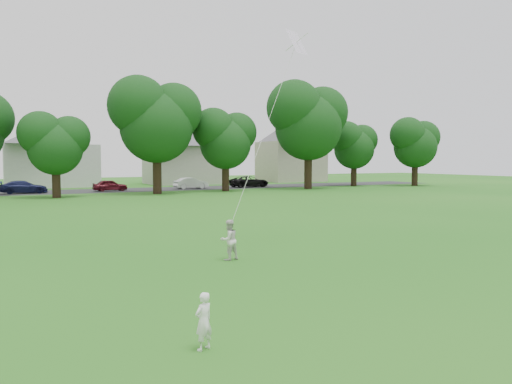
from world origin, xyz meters
TOP-DOWN VIEW (x-y plane):
  - ground at (0.00, 0.00)m, footprint 160.00×160.00m
  - street at (0.00, 42.00)m, footprint 90.00×7.00m
  - toddler at (-2.58, -1.83)m, footprint 0.41×0.35m
  - older_boy at (0.83, 4.69)m, footprint 0.71×0.61m
  - kite at (2.45, 5.33)m, footprint 2.19×1.09m
  - tree_row at (1.35, 35.57)m, footprint 80.64×8.83m
  - parked_cars at (-2.86, 41.00)m, footprint 54.01×2.25m
  - house_row at (-1.19, 52.00)m, footprint 76.72×14.19m

SIDE VIEW (x-z plane):
  - ground at x=0.00m, z-range 0.00..0.00m
  - street at x=0.00m, z-range 0.00..0.01m
  - toddler at x=-2.58m, z-range 0.00..0.97m
  - parked_cars at x=-2.86m, z-range -0.02..1.23m
  - older_boy at x=0.83m, z-range 0.00..1.27m
  - kite at x=2.45m, z-range 0.46..7.76m
  - house_row at x=-1.19m, z-range -0.34..10.25m
  - tree_row at x=1.35m, z-range 0.76..12.51m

